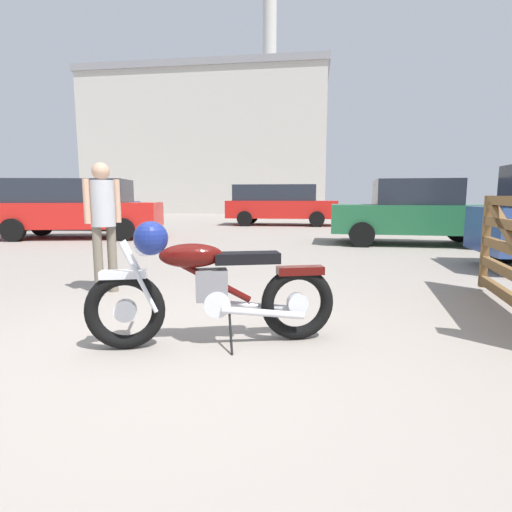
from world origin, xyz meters
The scene contains 8 objects.
ground_plane centered at (0.00, 0.00, 0.00)m, with size 80.00×80.00×0.00m, color gray.
vintage_motorcycle centered at (0.19, 0.28, 0.49)m, with size 2.06×0.80×1.07m.
bystander centered at (-1.46, 2.10, 1.02)m, with size 0.37×0.33×1.66m.
pale_sedan_back centered at (-5.30, 8.93, 0.94)m, with size 4.88×2.40×1.74m.
blue_hatchback_right centered at (-7.20, 12.25, 0.94)m, with size 4.73×2.03×1.74m.
red_hatchback_near centered at (4.26, 7.85, 0.84)m, with size 4.39×2.34×1.67m.
dark_sedan_left centered at (0.78, 14.93, 0.94)m, with size 4.82×2.25×1.74m.
industrial_building centered at (-4.64, 32.47, 5.48)m, with size 19.56×13.35×24.07m.
Camera 1 is at (0.77, -2.99, 1.24)m, focal length 28.72 mm.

